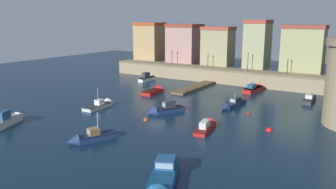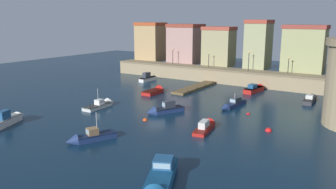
# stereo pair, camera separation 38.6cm
# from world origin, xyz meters

# --- Properties ---
(ground_plane) EXTENTS (130.28, 130.28, 0.00)m
(ground_plane) POSITION_xyz_m (0.00, 0.00, 0.00)
(ground_plane) COLOR #0C2338
(quay_wall) EXTENTS (51.08, 4.16, 2.83)m
(quay_wall) POSITION_xyz_m (0.00, 23.64, 1.42)
(quay_wall) COLOR #9E8966
(quay_wall) RESTS_ON ground
(old_town_backdrop) EXTENTS (48.43, 5.93, 9.67)m
(old_town_backdrop) POSITION_xyz_m (-1.57, 27.99, 7.01)
(old_town_backdrop) COLOR tan
(old_town_backdrop) RESTS_ON ground
(pier_dock) EXTENTS (2.41, 12.81, 0.70)m
(pier_dock) POSITION_xyz_m (-2.11, 15.31, 0.20)
(pier_dock) COLOR brown
(pier_dock) RESTS_ON ground
(quay_lamp_0) EXTENTS (0.32, 0.32, 3.36)m
(quay_lamp_0) POSITION_xyz_m (-12.25, 23.64, 5.07)
(quay_lamp_0) COLOR black
(quay_lamp_0) RESTS_ON quay_wall
(quay_lamp_1) EXTENTS (0.32, 0.32, 2.95)m
(quay_lamp_1) POSITION_xyz_m (-3.65, 23.64, 4.83)
(quay_lamp_1) COLOR black
(quay_lamp_1) RESTS_ON quay_wall
(quay_lamp_2) EXTENTS (0.32, 0.32, 3.61)m
(quay_lamp_2) POSITION_xyz_m (4.72, 23.64, 5.22)
(quay_lamp_2) COLOR black
(quay_lamp_2) RESTS_ON quay_wall
(quay_lamp_3) EXTENTS (0.32, 0.32, 3.02)m
(quay_lamp_3) POSITION_xyz_m (12.07, 23.64, 4.87)
(quay_lamp_3) COLOR black
(quay_lamp_3) RESTS_ON quay_wall
(moored_boat_0) EXTENTS (1.77, 6.68, 2.21)m
(moored_boat_0) POSITION_xyz_m (8.77, 6.39, 0.40)
(moored_boat_0) COLOR navy
(moored_boat_0) RESTS_ON ground
(moored_boat_1) EXTENTS (3.86, 5.63, 1.96)m
(moored_boat_1) POSITION_xyz_m (2.10, -1.57, 0.44)
(moored_boat_1) COLOR navy
(moored_boat_1) RESTS_ON ground
(moored_boat_2) EXTENTS (4.67, 7.41, 2.04)m
(moored_boat_2) POSITION_xyz_m (13.43, -18.93, 0.54)
(moored_boat_2) COLOR #195689
(moored_boat_2) RESTS_ON ground
(moored_boat_3) EXTENTS (1.86, 5.93, 3.34)m
(moored_boat_3) POSITION_xyz_m (-7.14, -3.49, 0.32)
(moored_boat_3) COLOR silver
(moored_boat_3) RESTS_ON ground
(moored_boat_4) EXTENTS (1.36, 5.47, 2.03)m
(moored_boat_4) POSITION_xyz_m (-13.85, 17.10, 0.59)
(moored_boat_4) COLOR white
(moored_boat_4) RESTS_ON ground
(moored_boat_5) EXTENTS (3.98, 7.10, 2.04)m
(moored_boat_5) POSITION_xyz_m (-10.82, -16.11, 0.55)
(moored_boat_5) COLOR silver
(moored_boat_5) RESTS_ON ground
(moored_boat_6) EXTENTS (3.45, 5.47, 3.33)m
(moored_boat_6) POSITION_xyz_m (1.63, -14.85, 0.41)
(moored_boat_6) COLOR navy
(moored_boat_6) RESTS_ON ground
(moored_boat_7) EXTENTS (2.40, 6.22, 1.61)m
(moored_boat_7) POSITION_xyz_m (10.04, -4.32, 0.35)
(moored_boat_7) COLOR red
(moored_boat_7) RESTS_ON ground
(moored_boat_8) EXTENTS (1.94, 5.22, 1.73)m
(moored_boat_8) POSITION_xyz_m (-6.04, 8.41, 0.32)
(moored_boat_8) COLOR red
(moored_boat_8) RESTS_ON ground
(moored_boat_9) EXTENTS (1.39, 6.07, 1.49)m
(moored_boat_9) POSITION_xyz_m (17.56, 16.28, 0.42)
(moored_boat_9) COLOR #333338
(moored_boat_9) RESTS_ON ground
(moored_boat_10) EXTENTS (2.32, 6.43, 1.79)m
(moored_boat_10) POSITION_xyz_m (8.02, 18.82, 0.51)
(moored_boat_10) COLOR red
(moored_boat_10) RESTS_ON ground
(mooring_buoy_0) EXTENTS (0.60, 0.60, 0.60)m
(mooring_buoy_0) POSITION_xyz_m (2.18, -5.70, 0.00)
(mooring_buoy_0) COLOR #EA4C19
(mooring_buoy_0) RESTS_ON ground
(mooring_buoy_1) EXTENTS (0.47, 0.47, 0.47)m
(mooring_buoy_1) POSITION_xyz_m (12.05, 4.03, 0.00)
(mooring_buoy_1) COLOR red
(mooring_buoy_1) RESTS_ON ground
(mooring_buoy_2) EXTENTS (0.77, 0.77, 0.77)m
(mooring_buoy_2) POSITION_xyz_m (16.41, -1.37, 0.00)
(mooring_buoy_2) COLOR red
(mooring_buoy_2) RESTS_ON ground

